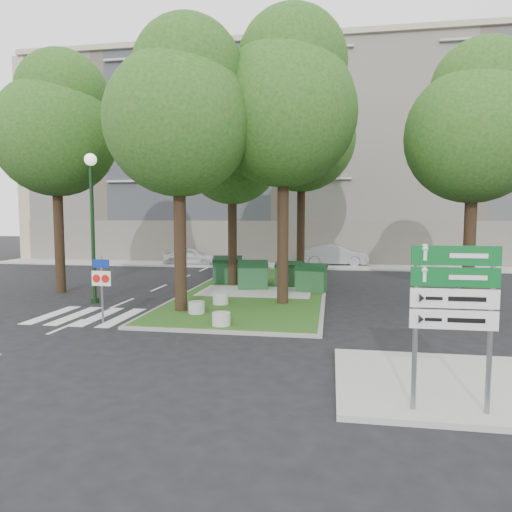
% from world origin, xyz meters
% --- Properties ---
extents(ground, '(120.00, 120.00, 0.00)m').
position_xyz_m(ground, '(0.00, 0.00, 0.00)').
color(ground, black).
rests_on(ground, ground).
extents(median_island, '(6.00, 16.00, 0.12)m').
position_xyz_m(median_island, '(0.50, 8.00, 0.06)').
color(median_island, '#1D4F16').
rests_on(median_island, ground).
extents(median_kerb, '(6.30, 16.30, 0.10)m').
position_xyz_m(median_kerb, '(0.50, 8.00, 0.05)').
color(median_kerb, gray).
rests_on(median_kerb, ground).
extents(sidewalk_corner, '(5.00, 4.00, 0.12)m').
position_xyz_m(sidewalk_corner, '(6.50, -3.50, 0.06)').
color(sidewalk_corner, '#999993').
rests_on(sidewalk_corner, ground).
extents(building_sidewalk, '(42.00, 3.00, 0.12)m').
position_xyz_m(building_sidewalk, '(0.00, 18.50, 0.06)').
color(building_sidewalk, '#999993').
rests_on(building_sidewalk, ground).
extents(zebra_crossing, '(5.00, 3.00, 0.01)m').
position_xyz_m(zebra_crossing, '(-3.75, 1.50, 0.01)').
color(zebra_crossing, silver).
rests_on(zebra_crossing, ground).
extents(apartment_building, '(41.00, 12.00, 16.00)m').
position_xyz_m(apartment_building, '(0.00, 26.00, 8.00)').
color(apartment_building, tan).
rests_on(apartment_building, ground).
extents(tree_median_near_left, '(5.20, 5.20, 10.53)m').
position_xyz_m(tree_median_near_left, '(-1.41, 2.56, 7.32)').
color(tree_median_near_left, black).
rests_on(tree_median_near_left, ground).
extents(tree_median_near_right, '(5.60, 5.60, 11.46)m').
position_xyz_m(tree_median_near_right, '(2.09, 4.56, 7.99)').
color(tree_median_near_right, black).
rests_on(tree_median_near_right, ground).
extents(tree_median_mid, '(4.80, 4.80, 9.99)m').
position_xyz_m(tree_median_mid, '(-0.91, 9.06, 6.98)').
color(tree_median_mid, black).
rests_on(tree_median_mid, ground).
extents(tree_median_far, '(5.80, 5.80, 11.93)m').
position_xyz_m(tree_median_far, '(2.29, 12.06, 8.32)').
color(tree_median_far, black).
rests_on(tree_median_far, ground).
extents(tree_street_left, '(5.40, 5.40, 11.00)m').
position_xyz_m(tree_street_left, '(-8.41, 6.06, 7.65)').
color(tree_street_left, black).
rests_on(tree_street_left, ground).
extents(tree_street_right, '(5.00, 5.00, 10.06)m').
position_xyz_m(tree_street_right, '(9.09, 5.06, 6.98)').
color(tree_street_right, black).
rests_on(tree_street_right, ground).
extents(dumpster_a, '(1.61, 1.24, 1.37)m').
position_xyz_m(dumpster_a, '(-1.37, 9.50, 0.78)').
color(dumpster_a, '#0E3618').
rests_on(dumpster_a, median_island).
extents(dumpster_b, '(1.58, 1.24, 1.33)m').
position_xyz_m(dumpster_b, '(0.23, 7.84, 0.76)').
color(dumpster_b, '#12401B').
rests_on(dumpster_b, median_island).
extents(dumpster_c, '(1.31, 0.93, 1.21)m').
position_xyz_m(dumpster_c, '(1.83, 8.93, 0.70)').
color(dumpster_c, '#103816').
rests_on(dumpster_c, median_island).
extents(dumpster_d, '(1.48, 1.15, 1.25)m').
position_xyz_m(dumpster_d, '(3.00, 7.52, 0.72)').
color(dumpster_d, '#123C18').
rests_on(dumpster_d, median_island).
extents(bollard_left, '(0.58, 0.58, 0.41)m').
position_xyz_m(bollard_left, '(-0.79, 2.10, 0.33)').
color(bollard_left, '#9B9C97').
rests_on(bollard_left, median_island).
extents(bollard_right, '(0.57, 0.57, 0.41)m').
position_xyz_m(bollard_right, '(0.49, 0.50, 0.32)').
color(bollard_right, '#ABAAA5').
rests_on(bollard_right, median_island).
extents(bollard_mid, '(0.60, 0.60, 0.43)m').
position_xyz_m(bollard_mid, '(-0.36, 3.87, 0.34)').
color(bollard_mid, '#A6A7A1').
rests_on(bollard_mid, median_island).
extents(litter_bin, '(0.41, 0.41, 0.72)m').
position_xyz_m(litter_bin, '(2.96, 9.17, 0.48)').
color(litter_bin, yellow).
rests_on(litter_bin, median_island).
extents(street_lamp, '(0.48, 0.48, 6.02)m').
position_xyz_m(street_lamp, '(-5.63, 3.85, 3.79)').
color(street_lamp, black).
rests_on(street_lamp, ground).
extents(traffic_sign_pole, '(0.68, 0.07, 2.25)m').
position_xyz_m(traffic_sign_pole, '(-3.61, 0.71, 1.44)').
color(traffic_sign_pole, slate).
rests_on(traffic_sign_pole, ground).
extents(directional_sign, '(1.46, 0.10, 2.91)m').
position_xyz_m(directional_sign, '(5.96, -5.00, 2.06)').
color(directional_sign, slate).
rests_on(directional_sign, sidewalk_corner).
extents(car_white, '(4.00, 1.87, 1.32)m').
position_xyz_m(car_white, '(-6.10, 18.21, 0.66)').
color(car_white, silver).
rests_on(car_white, ground).
extents(car_silver, '(4.83, 2.01, 1.55)m').
position_xyz_m(car_silver, '(4.06, 19.49, 0.78)').
color(car_silver, gray).
rests_on(car_silver, ground).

